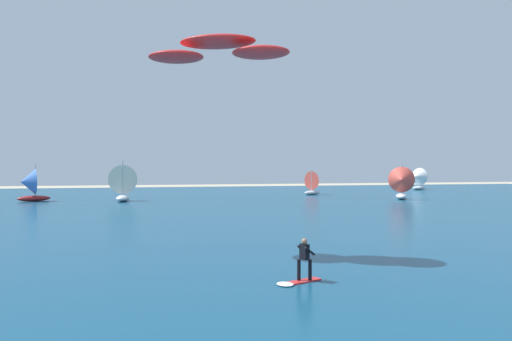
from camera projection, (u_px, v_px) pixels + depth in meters
ocean at (190, 206)px, 51.36m from camera, size 160.00×90.00×0.10m
kitesurfer at (301, 266)px, 17.51m from camera, size 2.02×1.28×1.67m
kite at (218, 50)px, 22.19m from camera, size 7.39×4.95×1.07m
sailboat_anchored_offshore at (314, 183)px, 70.33m from camera, size 3.64×3.31×4.05m
sailboat_leading at (418, 179)px, 83.77m from camera, size 4.05×3.60×4.52m
sailboat_mid_left at (29, 185)px, 56.74m from camera, size 4.06×3.61×4.56m
sailboat_far_right at (124, 182)px, 57.75m from camera, size 3.80×4.43×5.09m
sailboat_outermost at (401, 183)px, 60.40m from camera, size 3.90×4.36×4.85m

